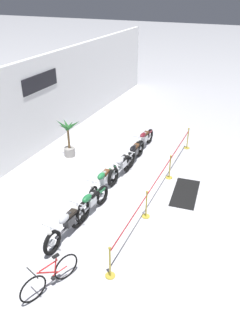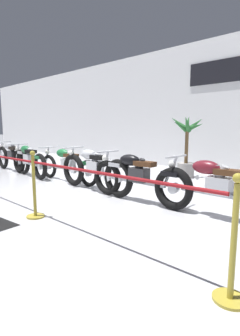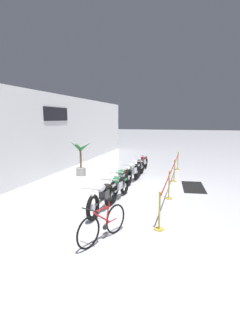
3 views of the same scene
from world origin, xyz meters
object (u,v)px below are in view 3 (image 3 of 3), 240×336
(stanchion_far_left, at_px, (170,179))
(stanchion_far_right, at_px, (178,163))
(floor_banner, at_px, (193,187))
(motorcycle_silver_3, at_px, (133,172))
(motorcycle_green_2, at_px, (122,178))
(bicycle, at_px, (103,224))
(motorcycle_green_1, at_px, (117,188))
(motorcycle_black_4, at_px, (139,168))
(motorcycle_maroon_5, at_px, (143,163))
(stanchion_mid_right, at_px, (174,174))
(stanchion_mid_left, at_px, (169,189))
(motorcycle_silver_0, at_px, (103,197))
(potted_palm_left_of_row, at_px, (81,159))

(stanchion_far_left, height_order, stanchion_far_right, same)
(stanchion_far_right, height_order, floor_banner, stanchion_far_right)
(motorcycle_silver_3, xyz_separation_m, stanchion_far_right, (3.68, -1.82, -0.12))
(motorcycle_green_2, bearing_deg, bicycle, -170.31)
(motorcycle_green_1, distance_m, motorcycle_black_4, 4.05)
(motorcycle_silver_3, distance_m, motorcycle_black_4, 1.26)
(motorcycle_silver_3, bearing_deg, motorcycle_maroon_5, 1.16)
(stanchion_far_left, relative_size, stanchion_mid_right, 8.29)
(motorcycle_green_2, height_order, motorcycle_black_4, motorcycle_black_4)
(motorcycle_green_1, distance_m, floor_banner, 3.76)
(motorcycle_green_1, height_order, stanchion_mid_right, stanchion_mid_right)
(floor_banner, bearing_deg, motorcycle_green_1, 129.14)
(motorcycle_green_1, distance_m, stanchion_mid_left, 1.90)
(motorcycle_silver_0, height_order, motorcycle_black_4, motorcycle_silver_0)
(stanchion_mid_right, bearing_deg, motorcycle_silver_3, 109.63)
(motorcycle_green_2, xyz_separation_m, stanchion_far_right, (4.95, -2.03, -0.10))
(stanchion_far_left, bearing_deg, stanchion_mid_right, -0.00)
(stanchion_mid_left, relative_size, stanchion_mid_right, 1.00)
(motorcycle_black_4, relative_size, potted_palm_left_of_row, 1.26)
(stanchion_far_left, bearing_deg, stanchion_mid_left, -180.00)
(motorcycle_green_1, height_order, floor_banner, motorcycle_green_1)
(bicycle, bearing_deg, stanchion_mid_right, -10.57)
(motorcycle_green_1, bearing_deg, stanchion_far_right, -15.36)
(motorcycle_silver_3, height_order, stanchion_far_right, stanchion_far_right)
(motorcycle_silver_0, height_order, motorcycle_green_2, motorcycle_silver_0)
(motorcycle_green_1, bearing_deg, motorcycle_maroon_5, 1.05)
(motorcycle_silver_0, bearing_deg, motorcycle_green_1, -4.64)
(motorcycle_green_1, relative_size, motorcycle_silver_3, 0.93)
(bicycle, xyz_separation_m, stanchion_far_left, (3.96, -1.23, 0.31))
(motorcycle_silver_0, xyz_separation_m, stanchion_mid_left, (1.91, -1.88, -0.12))
(motorcycle_silver_3, relative_size, stanchion_far_left, 0.27)
(floor_banner, bearing_deg, stanchion_far_right, 7.46)
(motorcycle_black_4, bearing_deg, stanchion_mid_left, -152.24)
(stanchion_far_left, xyz_separation_m, floor_banner, (1.83, -0.88, -0.71))
(motorcycle_silver_3, relative_size, bicycle, 1.40)
(motorcycle_maroon_5, xyz_separation_m, bicycle, (-8.71, -0.64, -0.07))
(potted_palm_left_of_row, height_order, stanchion_far_right, potted_palm_left_of_row)
(stanchion_far_right, bearing_deg, potted_palm_left_of_row, 122.14)
(motorcycle_green_2, height_order, stanchion_far_right, stanchion_far_right)
(motorcycle_silver_3, distance_m, bicycle, 5.99)
(motorcycle_green_2, distance_m, motorcycle_black_4, 2.55)
(motorcycle_black_4, bearing_deg, stanchion_far_left, -151.24)
(motorcycle_maroon_5, bearing_deg, stanchion_far_left, -158.43)
(motorcycle_black_4, relative_size, stanchion_mid_left, 2.18)
(motorcycle_silver_0, distance_m, motorcycle_silver_3, 4.05)
(stanchion_far_right, bearing_deg, stanchion_mid_right, 180.00)
(motorcycle_green_2, bearing_deg, motorcycle_maroon_5, -2.20)
(floor_banner, bearing_deg, motorcycle_green_2, 105.32)
(motorcycle_silver_0, relative_size, stanchion_far_right, 2.28)
(bicycle, height_order, potted_palm_left_of_row, potted_palm_left_of_row)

